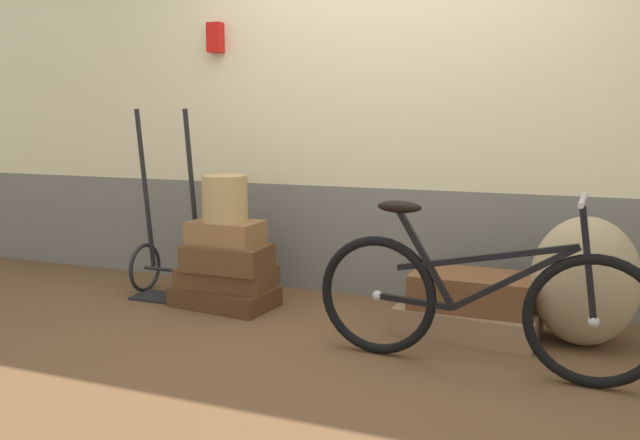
{
  "coord_description": "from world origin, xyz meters",
  "views": [
    {
      "loc": [
        1.06,
        -3.2,
        1.17
      ],
      "look_at": [
        -0.25,
        0.12,
        0.6
      ],
      "focal_mm": 35.56,
      "sensor_mm": 36.0,
      "label": 1
    }
  ],
  "objects_px": {
    "bicycle": "(477,302)",
    "wicker_basket": "(225,198)",
    "luggage_trolley": "(170,257)",
    "burlap_sack": "(585,281)",
    "suitcase_4": "(468,320)",
    "suitcase_0": "(225,297)",
    "suitcase_5": "(471,291)",
    "suitcase_1": "(227,277)",
    "suitcase_3": "(226,232)",
    "suitcase_2": "(228,257)"
  },
  "relations": [
    {
      "from": "wicker_basket",
      "to": "suitcase_4",
      "type": "bearing_deg",
      "value": 0.76
    },
    {
      "from": "wicker_basket",
      "to": "luggage_trolley",
      "type": "distance_m",
      "value": 0.64
    },
    {
      "from": "suitcase_3",
      "to": "suitcase_4",
      "type": "height_order",
      "value": "suitcase_3"
    },
    {
      "from": "luggage_trolley",
      "to": "bicycle",
      "type": "bearing_deg",
      "value": -14.82
    },
    {
      "from": "wicker_basket",
      "to": "suitcase_1",
      "type": "bearing_deg",
      "value": 115.9
    },
    {
      "from": "suitcase_1",
      "to": "suitcase_4",
      "type": "xyz_separation_m",
      "value": [
        1.52,
        -0.0,
        -0.1
      ]
    },
    {
      "from": "burlap_sack",
      "to": "bicycle",
      "type": "distance_m",
      "value": 0.72
    },
    {
      "from": "suitcase_5",
      "to": "bicycle",
      "type": "distance_m",
      "value": 0.52
    },
    {
      "from": "suitcase_1",
      "to": "suitcase_5",
      "type": "height_order",
      "value": "suitcase_5"
    },
    {
      "from": "bicycle",
      "to": "wicker_basket",
      "type": "bearing_deg",
      "value": 163.33
    },
    {
      "from": "suitcase_1",
      "to": "suitcase_5",
      "type": "xyz_separation_m",
      "value": [
        1.53,
        -0.0,
        0.06
      ]
    },
    {
      "from": "suitcase_5",
      "to": "bicycle",
      "type": "bearing_deg",
      "value": -78.94
    },
    {
      "from": "suitcase_1",
      "to": "suitcase_5",
      "type": "relative_size",
      "value": 0.91
    },
    {
      "from": "suitcase_0",
      "to": "suitcase_4",
      "type": "bearing_deg",
      "value": 7.76
    },
    {
      "from": "suitcase_0",
      "to": "burlap_sack",
      "type": "xyz_separation_m",
      "value": [
        2.1,
        0.08,
        0.28
      ]
    },
    {
      "from": "suitcase_5",
      "to": "luggage_trolley",
      "type": "xyz_separation_m",
      "value": [
        -1.99,
        0.05,
        0.02
      ]
    },
    {
      "from": "suitcase_1",
      "to": "wicker_basket",
      "type": "height_order",
      "value": "wicker_basket"
    },
    {
      "from": "suitcase_2",
      "to": "suitcase_4",
      "type": "distance_m",
      "value": 1.5
    },
    {
      "from": "suitcase_2",
      "to": "suitcase_3",
      "type": "relative_size",
      "value": 1.18
    },
    {
      "from": "suitcase_3",
      "to": "luggage_trolley",
      "type": "height_order",
      "value": "luggage_trolley"
    },
    {
      "from": "bicycle",
      "to": "luggage_trolley",
      "type": "bearing_deg",
      "value": 165.18
    },
    {
      "from": "suitcase_4",
      "to": "wicker_basket",
      "type": "bearing_deg",
      "value": -174.08
    },
    {
      "from": "suitcase_2",
      "to": "wicker_basket",
      "type": "relative_size",
      "value": 1.79
    },
    {
      "from": "suitcase_0",
      "to": "luggage_trolley",
      "type": "relative_size",
      "value": 0.51
    },
    {
      "from": "suitcase_3",
      "to": "burlap_sack",
      "type": "distance_m",
      "value": 2.1
    },
    {
      "from": "luggage_trolley",
      "to": "bicycle",
      "type": "relative_size",
      "value": 0.77
    },
    {
      "from": "suitcase_3",
      "to": "bicycle",
      "type": "xyz_separation_m",
      "value": [
        1.62,
        -0.49,
        -0.14
      ]
    },
    {
      "from": "suitcase_2",
      "to": "wicker_basket",
      "type": "height_order",
      "value": "wicker_basket"
    },
    {
      "from": "suitcase_1",
      "to": "wicker_basket",
      "type": "relative_size",
      "value": 2.03
    },
    {
      "from": "suitcase_2",
      "to": "luggage_trolley",
      "type": "distance_m",
      "value": 0.51
    },
    {
      "from": "wicker_basket",
      "to": "bicycle",
      "type": "bearing_deg",
      "value": -16.67
    },
    {
      "from": "suitcase_4",
      "to": "bicycle",
      "type": "distance_m",
      "value": 0.57
    },
    {
      "from": "suitcase_0",
      "to": "burlap_sack",
      "type": "distance_m",
      "value": 2.12
    },
    {
      "from": "suitcase_0",
      "to": "suitcase_1",
      "type": "bearing_deg",
      "value": 99.21
    },
    {
      "from": "suitcase_0",
      "to": "suitcase_3",
      "type": "xyz_separation_m",
      "value": [
        0.01,
        0.02,
        0.41
      ]
    },
    {
      "from": "suitcase_1",
      "to": "suitcase_3",
      "type": "height_order",
      "value": "suitcase_3"
    },
    {
      "from": "luggage_trolley",
      "to": "suitcase_4",
      "type": "bearing_deg",
      "value": -1.43
    },
    {
      "from": "suitcase_5",
      "to": "bicycle",
      "type": "relative_size",
      "value": 0.4
    },
    {
      "from": "suitcase_4",
      "to": "suitcase_0",
      "type": "bearing_deg",
      "value": -173.51
    },
    {
      "from": "burlap_sack",
      "to": "bicycle",
      "type": "relative_size",
      "value": 0.43
    },
    {
      "from": "suitcase_2",
      "to": "bicycle",
      "type": "distance_m",
      "value": 1.65
    },
    {
      "from": "burlap_sack",
      "to": "luggage_trolley",
      "type": "bearing_deg",
      "value": 179.86
    },
    {
      "from": "suitcase_1",
      "to": "suitcase_4",
      "type": "distance_m",
      "value": 1.52
    },
    {
      "from": "suitcase_1",
      "to": "burlap_sack",
      "type": "distance_m",
      "value": 2.11
    },
    {
      "from": "suitcase_0",
      "to": "suitcase_2",
      "type": "distance_m",
      "value": 0.26
    },
    {
      "from": "bicycle",
      "to": "suitcase_2",
      "type": "bearing_deg",
      "value": 163.89
    },
    {
      "from": "suitcase_2",
      "to": "luggage_trolley",
      "type": "height_order",
      "value": "luggage_trolley"
    },
    {
      "from": "suitcase_1",
      "to": "wicker_basket",
      "type": "bearing_deg",
      "value": -66.34
    },
    {
      "from": "wicker_basket",
      "to": "luggage_trolley",
      "type": "xyz_separation_m",
      "value": [
        -0.47,
        0.07,
        -0.42
      ]
    },
    {
      "from": "suitcase_4",
      "to": "luggage_trolley",
      "type": "distance_m",
      "value": 1.99
    }
  ]
}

